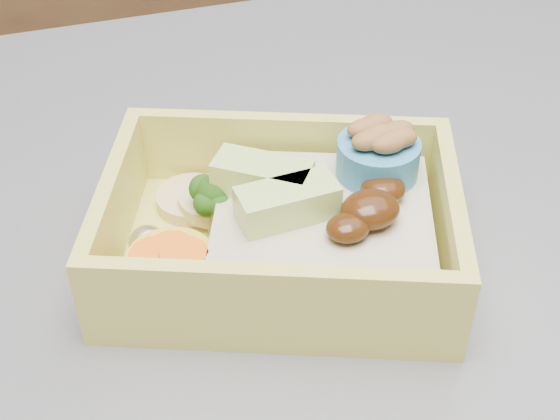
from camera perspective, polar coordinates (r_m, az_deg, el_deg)
name	(u,v)px	position (r m, az deg, el deg)	size (l,w,h in m)	color
bento_box	(291,225)	(0.38, 0.83, -1.13)	(0.20, 0.18, 0.06)	#D7D158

